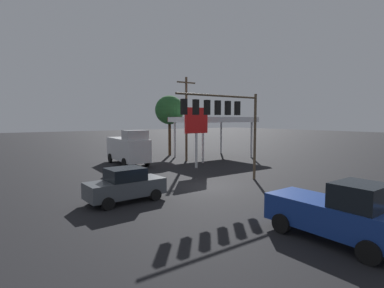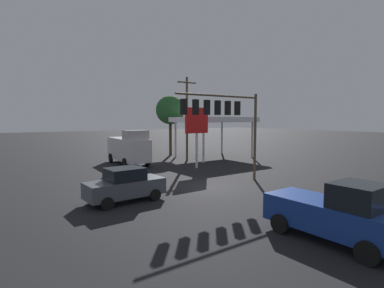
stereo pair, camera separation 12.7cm
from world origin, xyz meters
TOP-DOWN VIEW (x-y plane):
  - ground_plane at (0.00, 0.00)m, footprint 200.00×200.00m
  - traffic_signal_assembly at (-1.20, 0.07)m, footprint 7.36×0.43m
  - utility_pole at (-6.17, -11.48)m, footprint 2.40×0.26m
  - gas_station_canopy at (-10.47, -11.95)m, footprint 8.72×6.77m
  - price_sign at (-4.07, -6.87)m, footprint 2.55×0.27m
  - delivery_truck at (0.26, -12.71)m, footprint 2.92×6.94m
  - pickup_parked at (1.92, 10.09)m, footprint 2.31×5.22m
  - sedan_far at (6.18, 0.04)m, footprint 4.46×2.18m
  - street_tree at (-7.34, -16.86)m, footprint 3.67×3.67m

SIDE VIEW (x-z plane):
  - ground_plane at x=0.00m, z-range 0.00..0.00m
  - sedan_far at x=6.18m, z-range -0.01..1.92m
  - pickup_parked at x=1.92m, z-range -0.09..2.31m
  - delivery_truck at x=0.26m, z-range -0.10..3.48m
  - price_sign at x=-4.07m, z-range 1.37..7.11m
  - gas_station_canopy at x=-10.47m, z-range 2.08..6.97m
  - utility_pole at x=-6.17m, z-range 0.28..9.54m
  - traffic_signal_assembly at x=-1.20m, z-range 1.79..8.37m
  - street_tree at x=-7.34m, z-range 1.95..9.59m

